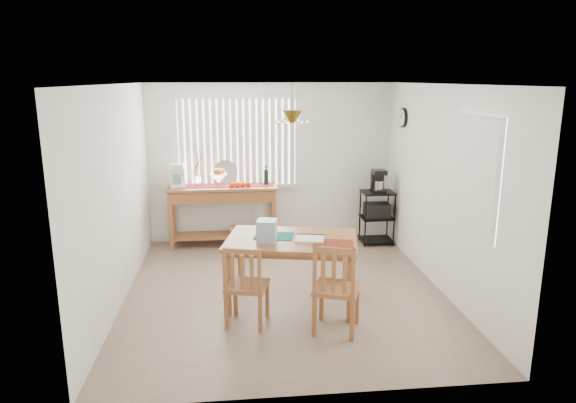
{
  "coord_description": "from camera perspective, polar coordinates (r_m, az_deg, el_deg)",
  "views": [
    {
      "loc": [
        -0.61,
        -6.13,
        2.67
      ],
      "look_at": [
        0.1,
        0.55,
        1.05
      ],
      "focal_mm": 32.0,
      "sensor_mm": 36.0,
      "label": 1
    }
  ],
  "objects": [
    {
      "name": "wire_cart",
      "position": [
        8.53,
        9.86,
        -1.19
      ],
      "size": [
        0.52,
        0.41,
        0.88
      ],
      "color": "black",
      "rests_on": "ground"
    },
    {
      "name": "cart_items",
      "position": [
        8.42,
        9.98,
        2.22
      ],
      "size": [
        0.21,
        0.25,
        0.36
      ],
      "color": "black",
      "rests_on": "wire_cart"
    },
    {
      "name": "chair_right",
      "position": [
        5.53,
        5.36,
        -9.65
      ],
      "size": [
        0.6,
        0.6,
        1.01
      ],
      "color": "#A06336",
      "rests_on": "ground"
    },
    {
      "name": "table_items",
      "position": [
        5.96,
        -1.13,
        -3.54
      ],
      "size": [
        1.17,
        0.78,
        0.26
      ],
      "color": "#126758",
      "rests_on": "dining_table"
    },
    {
      "name": "chair_left",
      "position": [
        5.69,
        -4.68,
        -9.33
      ],
      "size": [
        0.53,
        0.53,
        0.94
      ],
      "color": "#A06336",
      "rests_on": "ground"
    },
    {
      "name": "ground",
      "position": [
        6.71,
        -0.36,
        -9.92
      ],
      "size": [
        4.0,
        4.5,
        0.01
      ],
      "primitive_type": "cube",
      "color": "gray"
    },
    {
      "name": "dining_table",
      "position": [
        6.12,
        0.41,
        -4.94
      ],
      "size": [
        1.7,
        1.28,
        0.82
      ],
      "color": "#A06336",
      "rests_on": "ground"
    },
    {
      "name": "sideboard",
      "position": [
        8.34,
        -7.19,
        0.05
      ],
      "size": [
        1.74,
        0.49,
        0.98
      ],
      "color": "#A06336",
      "rests_on": "ground"
    },
    {
      "name": "room_shell",
      "position": [
        6.25,
        -0.37,
        4.56
      ],
      "size": [
        4.2,
        4.7,
        2.7
      ],
      "color": "white",
      "rests_on": "ground"
    },
    {
      "name": "sideboard_items",
      "position": [
        8.28,
        -9.18,
        2.7
      ],
      "size": [
        1.66,
        0.42,
        0.75
      ],
      "color": "maroon",
      "rests_on": "sideboard"
    }
  ]
}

